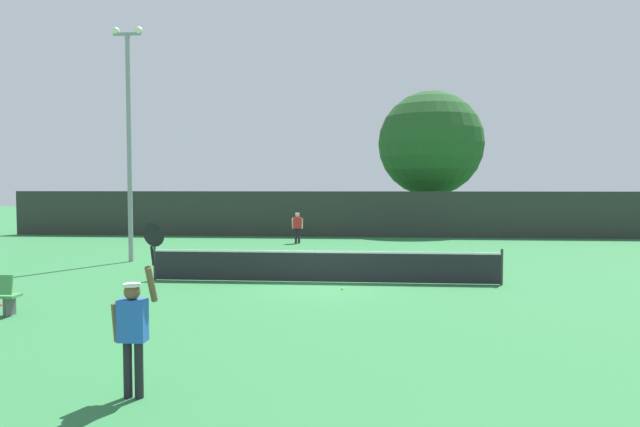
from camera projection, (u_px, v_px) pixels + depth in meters
ground_plane at (324, 282)px, 17.04m from camera, size 120.00×120.00×0.00m
tennis_net at (324, 266)px, 17.01m from camera, size 10.67×0.08×1.07m
perimeter_fence at (343, 214)px, 32.20m from camera, size 39.48×0.12×2.62m
player_serving at (134, 322)px, 7.72m from camera, size 0.67×0.39×2.43m
player_receiving at (297, 225)px, 28.57m from camera, size 0.57×0.23×1.56m
tennis_ball at (342, 289)px, 15.79m from camera, size 0.07×0.07×0.07m
light_pole at (129, 130)px, 21.50m from camera, size 1.18×0.28×8.99m
large_tree at (431, 144)px, 35.63m from camera, size 6.65×6.65×8.95m
parked_car_near at (234, 217)px, 38.97m from camera, size 2.12×4.30×1.69m
parked_car_mid at (303, 215)px, 41.01m from camera, size 2.04×4.26×1.69m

